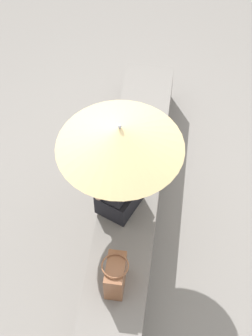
% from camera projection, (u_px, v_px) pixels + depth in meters
% --- Properties ---
extents(ground_plane, '(14.00, 14.00, 0.00)m').
position_uv_depth(ground_plane, '(132.00, 207.00, 5.00)').
color(ground_plane, gray).
extents(stone_bench, '(2.97, 0.49, 0.43)m').
position_uv_depth(stone_bench, '(132.00, 194.00, 4.82)').
color(stone_bench, gray).
rests_on(stone_bench, ground).
extents(person_seated, '(0.51, 0.39, 0.90)m').
position_uv_depth(person_seated, '(119.00, 178.00, 4.19)').
color(person_seated, black).
rests_on(person_seated, stone_bench).
extents(parasol, '(0.96, 0.96, 0.99)m').
position_uv_depth(parasol, '(120.00, 138.00, 3.83)').
color(parasol, '#B7B7BC').
rests_on(parasol, stone_bench).
extents(handbag_black, '(0.27, 0.20, 0.31)m').
position_uv_depth(handbag_black, '(116.00, 275.00, 3.95)').
color(handbag_black, brown).
rests_on(handbag_black, stone_bench).
extents(magazine, '(0.34, 0.30, 0.01)m').
position_uv_depth(magazine, '(129.00, 153.00, 4.83)').
color(magazine, '#339ED1').
rests_on(magazine, stone_bench).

